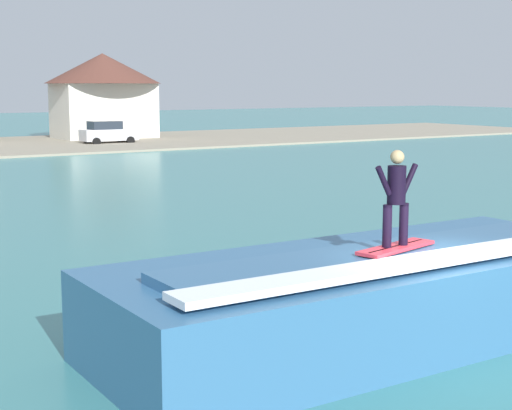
{
  "coord_description": "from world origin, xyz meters",
  "views": [
    {
      "loc": [
        -9.54,
        -9.05,
        4.55
      ],
      "look_at": [
        -0.44,
        5.24,
        1.98
      ],
      "focal_mm": 54.92,
      "sensor_mm": 36.0,
      "label": 1
    }
  ],
  "objects_px": {
    "wave_crest": "(371,296)",
    "surfer": "(396,193)",
    "car_far_shore": "(108,133)",
    "house_gabled_white": "(103,88)",
    "surfboard": "(396,248)"
  },
  "relations": [
    {
      "from": "wave_crest",
      "to": "house_gabled_white",
      "type": "bearing_deg",
      "value": 73.16
    },
    {
      "from": "surfboard",
      "to": "surfer",
      "type": "xyz_separation_m",
      "value": [
        -0.03,
        0.0,
        0.96
      ]
    },
    {
      "from": "wave_crest",
      "to": "surfboard",
      "type": "relative_size",
      "value": 5.52
    },
    {
      "from": "wave_crest",
      "to": "surfboard",
      "type": "xyz_separation_m",
      "value": [
        0.13,
        -0.47,
        0.96
      ]
    },
    {
      "from": "car_far_shore",
      "to": "house_gabled_white",
      "type": "xyz_separation_m",
      "value": [
        2.09,
        6.02,
        3.49
      ]
    },
    {
      "from": "surfboard",
      "to": "car_far_shore",
      "type": "distance_m",
      "value": 50.79
    },
    {
      "from": "wave_crest",
      "to": "surfboard",
      "type": "distance_m",
      "value": 1.07
    },
    {
      "from": "car_far_shore",
      "to": "surfer",
      "type": "bearing_deg",
      "value": -106.29
    },
    {
      "from": "surfer",
      "to": "car_far_shore",
      "type": "distance_m",
      "value": 50.82
    },
    {
      "from": "wave_crest",
      "to": "surfer",
      "type": "height_order",
      "value": "surfer"
    },
    {
      "from": "car_far_shore",
      "to": "house_gabled_white",
      "type": "relative_size",
      "value": 0.44
    },
    {
      "from": "surfer",
      "to": "car_far_shore",
      "type": "relative_size",
      "value": 0.38
    },
    {
      "from": "wave_crest",
      "to": "house_gabled_white",
      "type": "height_order",
      "value": "house_gabled_white"
    },
    {
      "from": "surfer",
      "to": "house_gabled_white",
      "type": "height_order",
      "value": "house_gabled_white"
    },
    {
      "from": "car_far_shore",
      "to": "house_gabled_white",
      "type": "bearing_deg",
      "value": 70.85
    }
  ]
}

